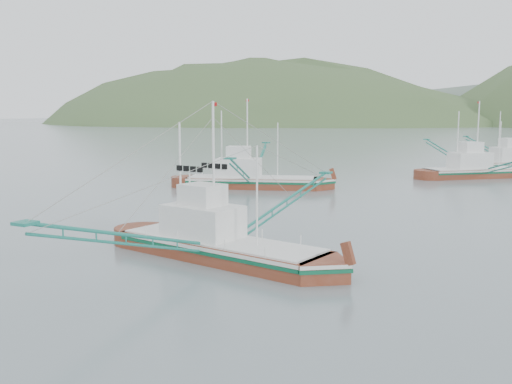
% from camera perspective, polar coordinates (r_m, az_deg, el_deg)
% --- Properties ---
extents(ground, '(1200.00, 1200.00, 0.00)m').
position_cam_1_polar(ground, '(33.84, -4.61, -6.64)').
color(ground, slate).
rests_on(ground, ground).
extents(main_boat, '(13.90, 24.20, 9.88)m').
position_cam_1_polar(main_boat, '(33.50, -3.84, -3.80)').
color(main_boat, maroon).
rests_on(main_boat, ground).
extents(bg_boat_far, '(21.16, 22.80, 10.73)m').
position_cam_1_polar(bg_boat_far, '(80.27, 21.41, 3.00)').
color(bg_boat_far, maroon).
rests_on(bg_boat_far, ground).
extents(bg_boat_left, '(15.21, 25.88, 10.80)m').
position_cam_1_polar(bg_boat_left, '(64.49, -0.55, 2.27)').
color(bg_boat_left, maroon).
rests_on(bg_boat_left, ground).
extents(headland_left, '(448.00, 308.00, 210.00)m').
position_cam_1_polar(headland_left, '(435.21, -0.19, 6.89)').
color(headland_left, '#3F592E').
rests_on(headland_left, ground).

